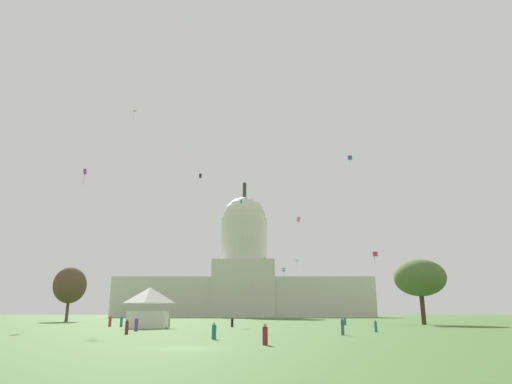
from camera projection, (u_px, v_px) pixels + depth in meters
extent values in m
plane|color=#42662D|center=(189.00, 348.00, 30.50)|extent=(800.00, 800.00, 0.00)
cube|color=beige|center=(180.00, 298.00, 212.00)|extent=(60.21, 21.64, 18.17)
cube|color=beige|center=(307.00, 297.00, 211.67)|extent=(60.21, 21.64, 18.17)
cube|color=beige|center=(244.00, 289.00, 212.86)|extent=(28.98, 23.80, 26.10)
cylinder|color=beige|center=(244.00, 240.00, 219.01)|extent=(22.55, 22.55, 21.15)
sphere|color=beige|center=(244.00, 219.00, 221.76)|extent=(21.43, 21.43, 21.43)
cylinder|color=#2D3833|center=(245.00, 190.00, 225.56)|extent=(1.80, 1.80, 7.78)
cube|color=white|center=(148.00, 320.00, 69.73)|extent=(6.14, 6.89, 2.54)
pyramid|color=white|center=(150.00, 295.00, 70.69)|extent=(6.45, 7.24, 2.44)
cylinder|color=#42301E|center=(423.00, 307.00, 88.07)|extent=(0.89, 0.89, 6.87)
ellipsoid|color=#4C6633|center=(420.00, 278.00, 89.53)|extent=(14.62, 14.70, 7.29)
cylinder|color=brown|center=(67.00, 309.00, 115.88)|extent=(0.77, 0.77, 6.45)
ellipsoid|color=brown|center=(70.00, 285.00, 117.45)|extent=(10.59, 10.80, 9.37)
cylinder|color=red|center=(110.00, 322.00, 76.87)|extent=(0.54, 0.54, 1.55)
sphere|color=#A37556|center=(110.00, 316.00, 77.10)|extent=(0.25, 0.25, 0.22)
cylinder|color=maroon|center=(265.00, 336.00, 33.49)|extent=(0.50, 0.50, 1.33)
sphere|color=tan|center=(265.00, 325.00, 33.69)|extent=(0.31, 0.31, 0.24)
cylinder|color=#1E757A|center=(376.00, 327.00, 54.78)|extent=(0.46, 0.46, 1.26)
sphere|color=tan|center=(375.00, 321.00, 54.97)|extent=(0.29, 0.29, 0.21)
cylinder|color=black|center=(232.00, 323.00, 74.10)|extent=(0.54, 0.54, 1.31)
sphere|color=brown|center=(232.00, 318.00, 74.29)|extent=(0.27, 0.27, 0.21)
cylinder|color=olive|center=(169.00, 323.00, 75.69)|extent=(0.47, 0.47, 1.33)
sphere|color=tan|center=(169.00, 318.00, 75.90)|extent=(0.27, 0.27, 0.22)
cylinder|color=#1E757A|center=(214.00, 332.00, 40.71)|extent=(0.45, 0.45, 1.28)
sphere|color=tan|center=(214.00, 323.00, 40.91)|extent=(0.23, 0.23, 0.21)
cylinder|color=#3D5684|center=(343.00, 328.00, 48.02)|extent=(0.38, 0.38, 1.55)
sphere|color=brown|center=(342.00, 319.00, 48.26)|extent=(0.25, 0.25, 0.22)
cylinder|color=#703D93|center=(136.00, 325.00, 59.14)|extent=(0.65, 0.65, 1.54)
sphere|color=beige|center=(137.00, 318.00, 59.37)|extent=(0.33, 0.33, 0.24)
cylinder|color=maroon|center=(127.00, 328.00, 50.28)|extent=(0.53, 0.53, 1.37)
sphere|color=brown|center=(127.00, 320.00, 50.50)|extent=(0.36, 0.36, 0.26)
cylinder|color=#1E757A|center=(345.00, 321.00, 84.33)|extent=(0.61, 0.61, 1.36)
sphere|color=tan|center=(345.00, 317.00, 84.53)|extent=(0.27, 0.27, 0.21)
cylinder|color=#1E757A|center=(121.00, 322.00, 75.51)|extent=(0.61, 0.61, 1.47)
sphere|color=brown|center=(122.00, 317.00, 75.73)|extent=(0.28, 0.28, 0.21)
pyramid|color=green|center=(236.00, 291.00, 137.38)|extent=(0.74, 1.25, 0.13)
cube|color=white|center=(297.00, 261.00, 176.54)|extent=(1.15, 1.17, 0.50)
cube|color=white|center=(297.00, 260.00, 176.66)|extent=(1.15, 1.17, 0.50)
cylinder|color=yellow|center=(296.00, 264.00, 176.18)|extent=(0.19, 0.36, 2.32)
cube|color=pink|center=(299.00, 219.00, 115.01)|extent=(1.15, 0.52, 1.39)
pyramid|color=orange|center=(134.00, 111.00, 130.28)|extent=(1.38, 1.24, 0.13)
cylinder|color=orange|center=(134.00, 117.00, 130.04)|extent=(0.11, 0.28, 2.13)
cube|color=red|center=(375.00, 255.00, 92.62)|extent=(1.15, 1.15, 0.40)
cube|color=red|center=(375.00, 253.00, 92.75)|extent=(1.15, 1.15, 0.40)
cylinder|color=red|center=(375.00, 260.00, 92.39)|extent=(0.14, 0.27, 1.44)
cube|color=#33BCDB|center=(284.00, 271.00, 131.04)|extent=(1.08, 1.04, 0.51)
cube|color=#33BCDB|center=(284.00, 269.00, 131.19)|extent=(1.08, 1.04, 0.51)
cylinder|color=#33BCDB|center=(284.00, 276.00, 130.65)|extent=(0.11, 0.46, 2.65)
cube|color=gold|center=(251.00, 280.00, 193.47)|extent=(0.45, 0.99, 0.77)
cylinder|color=gold|center=(251.00, 284.00, 193.07)|extent=(0.19, 0.10, 2.31)
cube|color=#8CD133|center=(265.00, 259.00, 133.88)|extent=(0.50, 0.72, 1.10)
cube|color=blue|center=(350.00, 159.00, 145.56)|extent=(1.49, 1.49, 0.53)
cube|color=blue|center=(350.00, 157.00, 145.74)|extent=(1.49, 1.49, 0.53)
cylinder|color=#8CD133|center=(350.00, 163.00, 145.13)|extent=(0.44, 0.32, 2.76)
cube|color=#D1339E|center=(85.00, 171.00, 98.06)|extent=(0.69, 0.43, 1.24)
cylinder|color=#D1339E|center=(84.00, 180.00, 97.57)|extent=(0.38, 0.27, 2.48)
cube|color=teal|center=(241.00, 201.00, 155.06)|extent=(0.76, 0.64, 1.29)
cube|color=black|center=(200.00, 176.00, 126.09)|extent=(0.68, 0.46, 1.22)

